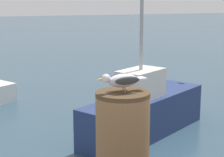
# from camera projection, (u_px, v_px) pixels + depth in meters

# --- Properties ---
(seagull) EXTENTS (0.39, 0.16, 0.14)m
(seagull) POSITION_uv_depth(u_px,v_px,m) (122.00, 80.00, 2.87)
(seagull) COLOR tan
(seagull) RESTS_ON mooring_post
(boat_navy) EXTENTS (4.23, 3.17, 3.63)m
(boat_navy) POSITION_uv_depth(u_px,v_px,m) (152.00, 109.00, 9.45)
(boat_navy) COLOR navy
(boat_navy) RESTS_ON ground_plane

